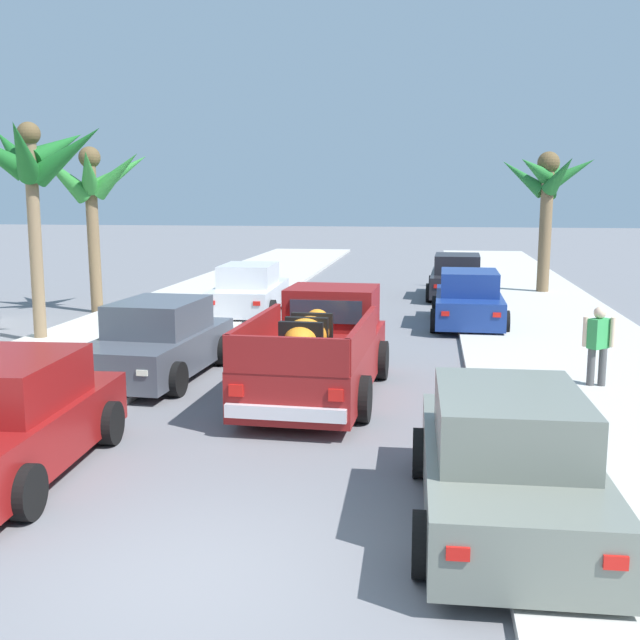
# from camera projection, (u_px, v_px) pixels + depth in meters

# --- Properties ---
(ground_plane) EXTENTS (160.00, 160.00, 0.00)m
(ground_plane) POSITION_uv_depth(u_px,v_px,m) (191.00, 578.00, 7.21)
(ground_plane) COLOR slate
(sidewalk_left) EXTENTS (4.81, 60.00, 0.12)m
(sidewalk_left) POSITION_uv_depth(u_px,v_px,m) (136.00, 333.00, 19.68)
(sidewalk_left) COLOR beige
(sidewalk_left) RESTS_ON ground
(sidewalk_right) EXTENTS (4.81, 60.00, 0.12)m
(sidewalk_right) POSITION_uv_depth(u_px,v_px,m) (562.00, 344.00, 18.15)
(sidewalk_right) COLOR beige
(sidewalk_right) RESTS_ON ground
(curb_left) EXTENTS (0.16, 60.00, 0.10)m
(curb_left) POSITION_uv_depth(u_px,v_px,m) (173.00, 334.00, 19.54)
(curb_left) COLOR silver
(curb_left) RESTS_ON ground
(curb_right) EXTENTS (0.16, 60.00, 0.10)m
(curb_right) POSITION_uv_depth(u_px,v_px,m) (519.00, 343.00, 18.30)
(curb_right) COLOR silver
(curb_right) RESTS_ON ground
(pickup_truck) EXTENTS (2.35, 5.27, 1.80)m
(pickup_truck) POSITION_uv_depth(u_px,v_px,m) (319.00, 351.00, 13.71)
(pickup_truck) COLOR maroon
(pickup_truck) RESTS_ON ground
(car_left_near) EXTENTS (2.13, 4.31, 1.54)m
(car_left_near) POSITION_uv_depth(u_px,v_px,m) (249.00, 291.00, 22.91)
(car_left_near) COLOR silver
(car_left_near) RESTS_ON ground
(car_right_near) EXTENTS (2.10, 4.29, 1.54)m
(car_right_near) POSITION_uv_depth(u_px,v_px,m) (506.00, 463.00, 8.27)
(car_right_near) COLOR slate
(car_right_near) RESTS_ON ground
(car_left_mid) EXTENTS (2.20, 4.33, 1.54)m
(car_left_mid) POSITION_uv_depth(u_px,v_px,m) (159.00, 342.00, 15.04)
(car_left_mid) COLOR #474C56
(car_left_mid) RESTS_ON ground
(car_right_mid) EXTENTS (2.13, 4.31, 1.54)m
(car_right_mid) POSITION_uv_depth(u_px,v_px,m) (457.00, 278.00, 26.61)
(car_right_mid) COLOR black
(car_right_mid) RESTS_ON ground
(car_left_far) EXTENTS (2.21, 4.34, 1.54)m
(car_left_far) POSITION_uv_depth(u_px,v_px,m) (5.00, 421.00, 9.78)
(car_left_far) COLOR maroon
(car_left_far) RESTS_ON ground
(car_right_far) EXTENTS (2.07, 4.28, 1.54)m
(car_right_far) POSITION_uv_depth(u_px,v_px,m) (469.00, 300.00, 20.96)
(car_right_far) COLOR navy
(car_right_far) RESTS_ON ground
(palm_tree_left_fore) EXTENTS (3.48, 3.61, 5.11)m
(palm_tree_left_fore) POSITION_uv_depth(u_px,v_px,m) (548.00, 185.00, 26.98)
(palm_tree_left_fore) COLOR brown
(palm_tree_left_fore) RESTS_ON ground
(palm_tree_right_fore) EXTENTS (3.71, 3.92, 5.39)m
(palm_tree_right_fore) POSITION_uv_depth(u_px,v_px,m) (32.00, 161.00, 17.98)
(palm_tree_right_fore) COLOR #846B4C
(palm_tree_right_fore) RESTS_ON ground
(palm_tree_right_mid) EXTENTS (3.68, 3.55, 5.04)m
(palm_tree_right_mid) POSITION_uv_depth(u_px,v_px,m) (91.00, 181.00, 22.84)
(palm_tree_right_mid) COLOR brown
(palm_tree_right_mid) RESTS_ON ground
(pedestrian) EXTENTS (0.57, 0.41, 1.59)m
(pedestrian) POSITION_uv_depth(u_px,v_px,m) (598.00, 343.00, 13.87)
(pedestrian) COLOR #4C4C4C
(pedestrian) RESTS_ON ground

